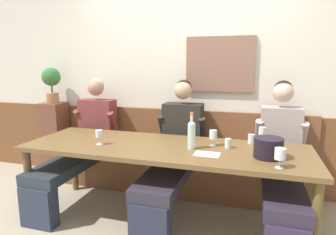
% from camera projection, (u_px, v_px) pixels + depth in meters
% --- Properties ---
extents(ground_plane, '(6.80, 6.80, 0.02)m').
position_uv_depth(ground_plane, '(160.00, 229.00, 2.66)').
color(ground_plane, tan).
rests_on(ground_plane, ground).
extents(room_wall_back, '(6.80, 0.12, 2.80)m').
position_uv_depth(room_wall_back, '(189.00, 70.00, 3.43)').
color(room_wall_back, silver).
rests_on(room_wall_back, ground).
extents(wood_wainscot_panel, '(6.80, 0.03, 0.92)m').
position_uv_depth(wood_wainscot_panel, '(186.00, 148.00, 3.55)').
color(wood_wainscot_panel, brown).
rests_on(wood_wainscot_panel, ground).
extents(wall_bench, '(2.89, 0.42, 0.94)m').
position_uv_depth(wall_bench, '(182.00, 168.00, 3.39)').
color(wall_bench, brown).
rests_on(wall_bench, ground).
extents(dining_table, '(2.59, 0.86, 0.74)m').
position_uv_depth(dining_table, '(164.00, 153.00, 2.68)').
color(dining_table, brown).
rests_on(dining_table, ground).
extents(person_center_left_seat, '(0.54, 1.27, 1.31)m').
position_uv_depth(person_center_left_seat, '(82.00, 141.00, 3.28)').
color(person_center_left_seat, '#282E41').
rests_on(person_center_left_seat, ground).
extents(person_left_seat, '(0.54, 1.28, 1.31)m').
position_uv_depth(person_left_seat, '(175.00, 148.00, 2.99)').
color(person_left_seat, '#24283B').
rests_on(person_left_seat, ground).
extents(person_center_right_seat, '(0.50, 1.28, 1.32)m').
position_uv_depth(person_center_right_seat, '(282.00, 156.00, 2.70)').
color(person_center_right_seat, '#322741').
rests_on(person_center_right_seat, ground).
extents(ice_bucket, '(0.23, 0.23, 0.16)m').
position_uv_depth(ice_bucket, '(268.00, 148.00, 2.32)').
color(ice_bucket, black).
rests_on(ice_bucket, dining_table).
extents(wine_bottle_amber_mid, '(0.07, 0.07, 0.33)m').
position_uv_depth(wine_bottle_amber_mid, '(192.00, 134.00, 2.55)').
color(wine_bottle_amber_mid, silver).
rests_on(wine_bottle_amber_mid, dining_table).
extents(wine_glass_mid_left, '(0.07, 0.07, 0.14)m').
position_uv_depth(wine_glass_mid_left, '(99.00, 134.00, 2.69)').
color(wine_glass_mid_left, silver).
rests_on(wine_glass_mid_left, dining_table).
extents(wine_glass_by_bottle, '(0.07, 0.07, 0.15)m').
position_uv_depth(wine_glass_by_bottle, '(213.00, 136.00, 2.65)').
color(wine_glass_by_bottle, silver).
rests_on(wine_glass_by_bottle, dining_table).
extents(wine_glass_right_end, '(0.07, 0.07, 0.16)m').
position_uv_depth(wine_glass_right_end, '(262.00, 132.00, 2.72)').
color(wine_glass_right_end, silver).
rests_on(wine_glass_right_end, dining_table).
extents(wine_glass_center_rear, '(0.08, 0.08, 0.15)m').
position_uv_depth(wine_glass_center_rear, '(280.00, 155.00, 2.08)').
color(wine_glass_center_rear, silver).
rests_on(wine_glass_center_rear, dining_table).
extents(water_tumbler_left, '(0.06, 0.06, 0.09)m').
position_uv_depth(water_tumbler_left, '(228.00, 143.00, 2.59)').
color(water_tumbler_left, silver).
rests_on(water_tumbler_left, dining_table).
extents(water_tumbler_right, '(0.06, 0.06, 0.09)m').
position_uv_depth(water_tumbler_right, '(251.00, 139.00, 2.73)').
color(water_tumbler_right, silver).
rests_on(water_tumbler_right, dining_table).
extents(tasting_sheet_left_guest, '(0.21, 0.15, 0.00)m').
position_uv_depth(tasting_sheet_left_guest, '(207.00, 154.00, 2.42)').
color(tasting_sheet_left_guest, white).
rests_on(tasting_sheet_left_guest, dining_table).
extents(corner_pedestal, '(0.28, 0.28, 0.98)m').
position_uv_depth(corner_pedestal, '(56.00, 139.00, 3.88)').
color(corner_pedestal, brown).
rests_on(corner_pedestal, ground).
extents(potted_plant, '(0.23, 0.23, 0.45)m').
position_uv_depth(potted_plant, '(51.00, 81.00, 3.74)').
color(potted_plant, '#A46E4A').
rests_on(potted_plant, corner_pedestal).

